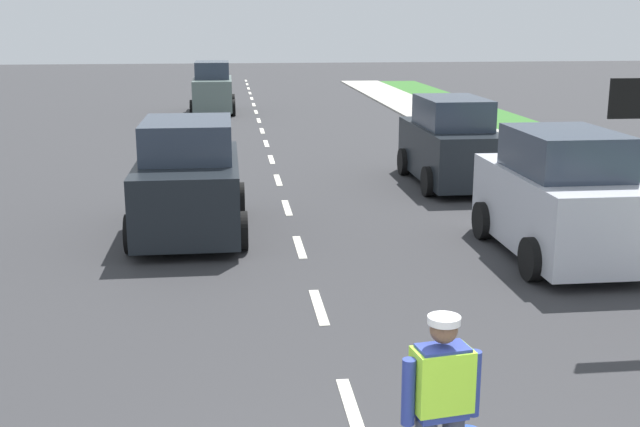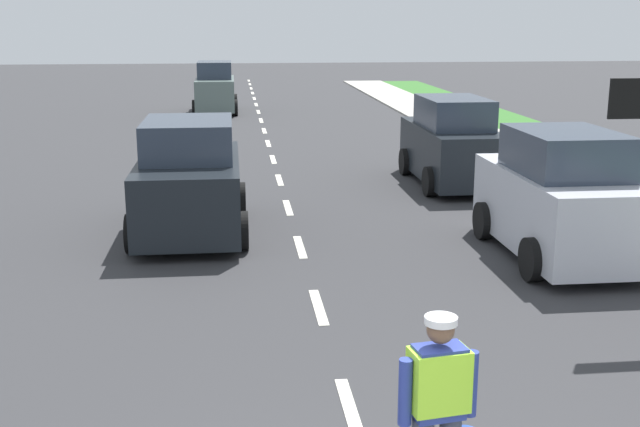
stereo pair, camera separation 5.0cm
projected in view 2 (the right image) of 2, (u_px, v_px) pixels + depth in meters
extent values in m
plane|color=#333335|center=(268.00, 142.00, 25.78)|extent=(96.00, 96.00, 0.00)
cube|color=silver|center=(350.00, 410.00, 8.12)|extent=(0.14, 1.40, 0.01)
cube|color=silver|center=(318.00, 307.00, 11.01)|extent=(0.14, 1.40, 0.01)
cube|color=silver|center=(300.00, 247.00, 13.91)|extent=(0.14, 1.40, 0.01)
cube|color=silver|center=(288.00, 208.00, 16.80)|extent=(0.14, 1.40, 0.01)
cube|color=silver|center=(279.00, 180.00, 19.70)|extent=(0.14, 1.40, 0.01)
cube|color=silver|center=(273.00, 159.00, 22.59)|extent=(0.14, 1.40, 0.01)
cube|color=silver|center=(268.00, 144.00, 25.49)|extent=(0.14, 1.40, 0.01)
cube|color=silver|center=(264.00, 131.00, 28.38)|extent=(0.14, 1.40, 0.01)
cube|color=silver|center=(261.00, 120.00, 31.28)|extent=(0.14, 1.40, 0.01)
cube|color=silver|center=(258.00, 112.00, 34.17)|extent=(0.14, 1.40, 0.01)
cube|color=silver|center=(256.00, 105.00, 37.07)|extent=(0.14, 1.40, 0.01)
cube|color=silver|center=(254.00, 98.00, 39.96)|extent=(0.14, 1.40, 0.01)
cube|color=silver|center=(253.00, 93.00, 42.86)|extent=(0.14, 1.40, 0.01)
cube|color=silver|center=(251.00, 88.00, 45.75)|extent=(0.14, 1.40, 0.01)
cube|color=silver|center=(250.00, 84.00, 48.65)|extent=(0.14, 1.40, 0.01)
cube|color=silver|center=(249.00, 81.00, 51.54)|extent=(0.14, 1.40, 0.01)
cube|color=navy|center=(439.00, 382.00, 6.24)|extent=(0.43, 0.30, 0.60)
cube|color=#A5EA33|center=(439.00, 380.00, 6.23)|extent=(0.50, 0.35, 0.51)
cylinder|color=navy|center=(405.00, 392.00, 6.18)|extent=(0.11, 0.11, 0.55)
cylinder|color=navy|center=(471.00, 384.00, 6.32)|extent=(0.11, 0.11, 0.55)
sphere|color=brown|center=(441.00, 330.00, 6.13)|extent=(0.22, 0.22, 0.22)
cylinder|color=silver|center=(441.00, 320.00, 6.11)|extent=(0.26, 0.26, 0.06)
cube|color=slate|center=(215.00, 93.00, 33.78)|extent=(1.61, 4.02, 1.28)
cube|color=#2D3847|center=(215.00, 70.00, 33.64)|extent=(1.41, 2.21, 0.70)
cylinder|color=black|center=(235.00, 108.00, 32.78)|extent=(0.22, 0.68, 0.68)
cylinder|color=black|center=(195.00, 108.00, 32.60)|extent=(0.22, 0.68, 0.68)
cylinder|color=black|center=(235.00, 102.00, 35.18)|extent=(0.22, 0.68, 0.68)
cylinder|color=black|center=(197.00, 102.00, 35.01)|extent=(0.22, 0.68, 0.68)
cube|color=black|center=(190.00, 191.00, 14.70)|extent=(1.83, 4.05, 1.23)
cube|color=#2D3847|center=(188.00, 139.00, 14.57)|extent=(1.61, 2.22, 0.70)
cylinder|color=black|center=(242.00, 231.00, 13.70)|extent=(0.22, 0.68, 0.68)
cylinder|color=black|center=(132.00, 234.00, 13.50)|extent=(0.22, 0.68, 0.68)
cylinder|color=black|center=(240.00, 199.00, 16.12)|extent=(0.22, 0.68, 0.68)
cylinder|color=black|center=(147.00, 201.00, 15.92)|extent=(0.22, 0.68, 0.68)
cube|color=silver|center=(559.00, 209.00, 13.20)|extent=(1.72, 3.87, 1.27)
cube|color=#2D3847|center=(565.00, 152.00, 12.87)|extent=(1.52, 2.13, 0.70)
cylinder|color=black|center=(484.00, 221.00, 14.38)|extent=(0.22, 0.68, 0.68)
cylinder|color=black|center=(577.00, 218.00, 14.57)|extent=(0.22, 0.68, 0.68)
cylinder|color=black|center=(533.00, 259.00, 12.06)|extent=(0.22, 0.68, 0.68)
cube|color=black|center=(451.00, 152.00, 19.07)|extent=(1.61, 4.15, 1.23)
cube|color=#2D3847|center=(454.00, 112.00, 18.73)|extent=(1.42, 2.28, 0.70)
cylinder|color=black|center=(405.00, 162.00, 20.33)|extent=(0.22, 0.68, 0.68)
cylinder|color=black|center=(468.00, 160.00, 20.50)|extent=(0.22, 0.68, 0.68)
cylinder|color=black|center=(430.00, 182.00, 17.84)|extent=(0.22, 0.68, 0.68)
cylinder|color=black|center=(501.00, 180.00, 18.02)|extent=(0.22, 0.68, 0.68)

